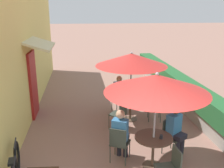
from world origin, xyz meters
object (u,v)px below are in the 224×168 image
at_px(cafe_chair_mid_right, 120,113).
at_px(patio_umbrella_near, 157,83).
at_px(coffee_cup_near, 161,137).
at_px(seated_patron_mid_left, 120,92).
at_px(cafe_chair_near_back, 171,134).
at_px(cafe_chair_near_right, 171,166).
at_px(patio_table_mid, 130,103).
at_px(cafe_chair_mid_back, 154,104).
at_px(seated_patron_near_back, 176,129).
at_px(cafe_chair_near_left, 119,142).
at_px(patio_umbrella_mid, 131,60).
at_px(cafe_chair_mid_left, 117,97).
at_px(coffee_cup_mid, 135,96).
at_px(seated_patron_near_left, 121,133).
at_px(patio_table_near, 153,145).

bearing_deg(cafe_chair_mid_right, patio_umbrella_near, -126.19).
relative_size(coffee_cup_near, cafe_chair_mid_right, 0.10).
bearing_deg(cafe_chair_mid_right, coffee_cup_near, -123.17).
distance_m(patio_umbrella_near, seated_patron_mid_left, 3.46).
bearing_deg(cafe_chair_near_back, cafe_chair_near_right, 35.80).
height_order(patio_table_mid, cafe_chair_mid_back, cafe_chair_mid_back).
height_order(seated_patron_near_back, cafe_chair_mid_back, seated_patron_near_back).
bearing_deg(cafe_chair_mid_back, cafe_chair_near_left, 66.79).
height_order(patio_umbrella_mid, cafe_chair_mid_left, patio_umbrella_mid).
bearing_deg(seated_patron_mid_left, cafe_chair_near_right, -14.30).
relative_size(coffee_cup_near, cafe_chair_mid_back, 0.10).
height_order(cafe_chair_near_back, cafe_chair_mid_back, same).
xyz_separation_m(patio_table_mid, cafe_chair_mid_right, (-0.43, -0.62, -0.03)).
bearing_deg(cafe_chair_mid_back, coffee_cup_mid, 2.88).
bearing_deg(coffee_cup_mid, patio_umbrella_mid, -171.12).
relative_size(patio_umbrella_mid, cafe_chair_mid_left, 2.49).
bearing_deg(seated_patron_near_left, seated_patron_near_back, 27.31).
bearing_deg(patio_table_mid, seated_patron_near_left, -107.15).
relative_size(cafe_chair_near_back, seated_patron_mid_left, 0.70).
relative_size(seated_patron_near_back, coffee_cup_near, 13.89).
xyz_separation_m(patio_umbrella_near, coffee_cup_near, (0.13, -0.09, -1.16)).
xyz_separation_m(patio_table_near, cafe_chair_mid_left, (-0.32, 3.18, -0.03)).
bearing_deg(coffee_cup_mid, patio_table_mid, -171.12).
height_order(coffee_cup_near, patio_table_mid, coffee_cup_near).
height_order(seated_patron_near_left, cafe_chair_mid_right, seated_patron_near_left).
xyz_separation_m(cafe_chair_near_left, cafe_chair_near_back, (1.29, 0.22, 0.00)).
distance_m(cafe_chair_near_left, coffee_cup_mid, 2.42).
bearing_deg(patio_umbrella_mid, patio_table_mid, 82.87).
xyz_separation_m(cafe_chair_near_back, coffee_cup_mid, (-0.45, 2.04, 0.26)).
xyz_separation_m(seated_patron_near_left, seated_patron_near_back, (1.31, 0.03, 0.00)).
height_order(cafe_chair_mid_right, cafe_chair_mid_back, same).
height_order(cafe_chair_near_right, patio_umbrella_mid, patio_umbrella_mid).
distance_m(patio_table_near, seated_patron_mid_left, 3.23).
height_order(patio_table_near, cafe_chair_mid_left, cafe_chair_mid_left).
xyz_separation_m(patio_table_mid, coffee_cup_mid, (0.13, 0.02, 0.23)).
bearing_deg(coffee_cup_near, seated_patron_mid_left, 96.00).
relative_size(coffee_cup_near, seated_patron_mid_left, 0.07).
bearing_deg(cafe_chair_near_left, seated_patron_near_left, 90.00).
height_order(cafe_chair_near_right, cafe_chair_mid_back, same).
bearing_deg(cafe_chair_mid_right, coffee_cup_mid, -0.67).
distance_m(cafe_chair_near_right, seated_patron_near_back, 1.26).
bearing_deg(patio_table_mid, cafe_chair_near_back, -73.84).
height_order(patio_table_near, patio_umbrella_near, patio_umbrella_near).
xyz_separation_m(patio_table_near, cafe_chair_mid_back, (0.75, 2.43, -0.03)).
height_order(cafe_chair_near_left, cafe_chair_mid_back, same).
height_order(patio_umbrella_near, cafe_chair_mid_left, patio_umbrella_near).
bearing_deg(seated_patron_near_back, patio_table_mid, -106.80).
bearing_deg(coffee_cup_mid, patio_umbrella_near, -92.96).
xyz_separation_m(patio_table_near, cafe_chair_near_right, (0.13, -0.75, -0.03)).
bearing_deg(cafe_chair_near_left, patio_umbrella_near, 5.80).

